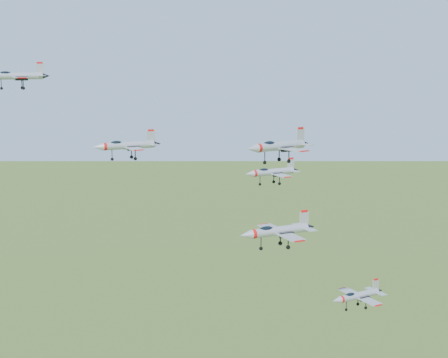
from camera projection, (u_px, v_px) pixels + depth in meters
name	position (u px, v px, depth m)	size (l,w,h in m)	color
jet_lead	(16.00, 76.00, 101.06)	(10.64, 8.82, 2.84)	#A4A8B0
jet_left_high	(127.00, 145.00, 100.12)	(11.37, 9.47, 3.04)	#A4A8B0
jet_right_high	(278.00, 146.00, 87.40)	(11.20, 9.56, 3.06)	#A4A8B0
jet_left_low	(272.00, 172.00, 114.51)	(11.39, 9.51, 3.05)	#A4A8B0
jet_right_low	(277.00, 231.00, 96.75)	(13.37, 11.13, 3.57)	#A4A8B0
jet_trail	(357.00, 296.00, 107.17)	(11.16, 9.37, 2.99)	#A4A8B0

